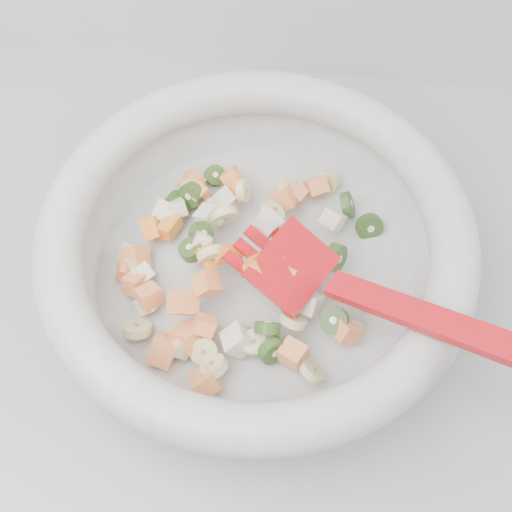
# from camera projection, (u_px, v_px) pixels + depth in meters

# --- Properties ---
(counter) EXTENTS (2.00, 0.60, 0.90)m
(counter) POSITION_uv_depth(u_px,v_px,m) (291.00, 402.00, 1.05)
(counter) COLOR #99999E
(counter) RESTS_ON ground
(mixing_bowl) EXTENTS (0.48, 0.40, 0.17)m
(mixing_bowl) POSITION_uv_depth(u_px,v_px,m) (256.00, 249.00, 0.60)
(mixing_bowl) COLOR silver
(mixing_bowl) RESTS_ON counter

